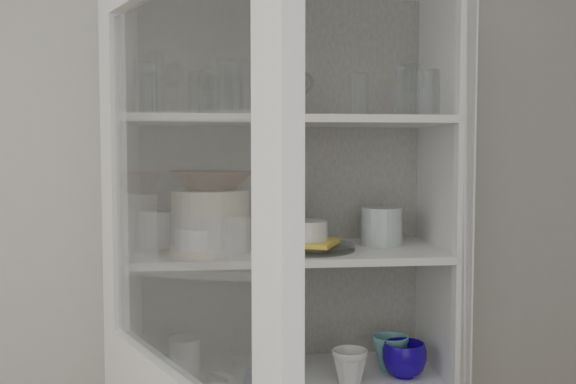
% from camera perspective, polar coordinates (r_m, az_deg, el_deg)
% --- Properties ---
extents(wall_back, '(3.60, 0.02, 2.60)m').
position_cam_1_polar(wall_back, '(2.19, -5.85, -3.16)').
color(wall_back, beige).
rests_on(wall_back, ground).
extents(pantry_cabinet, '(1.00, 0.45, 2.10)m').
position_cam_1_polar(pantry_cabinet, '(2.12, -0.19, -13.34)').
color(pantry_cabinet, silver).
rests_on(pantry_cabinet, floor).
extents(tumbler_0, '(0.09, 0.09, 0.15)m').
position_cam_1_polar(tumbler_0, '(1.86, -12.43, 8.97)').
color(tumbler_0, silver).
rests_on(tumbler_0, shelf_glass).
extents(tumbler_1, '(0.10, 0.10, 0.16)m').
position_cam_1_polar(tumbler_1, '(1.84, -5.12, 9.21)').
color(tumbler_1, silver).
rests_on(tumbler_1, shelf_glass).
extents(tumbler_2, '(0.09, 0.09, 0.14)m').
position_cam_1_polar(tumbler_2, '(1.83, -5.92, 8.96)').
color(tumbler_2, silver).
rests_on(tumbler_2, shelf_glass).
extents(tumbler_3, '(0.09, 0.09, 0.16)m').
position_cam_1_polar(tumbler_3, '(1.85, -4.05, 9.20)').
color(tumbler_3, silver).
rests_on(tumbler_3, shelf_glass).
extents(tumbler_4, '(0.08, 0.08, 0.12)m').
position_cam_1_polar(tumbler_4, '(1.89, 6.24, 8.60)').
color(tumbler_4, silver).
rests_on(tumbler_4, shelf_glass).
extents(tumbler_5, '(0.09, 0.09, 0.15)m').
position_cam_1_polar(tumbler_5, '(1.90, 10.49, 8.86)').
color(tumbler_5, silver).
rests_on(tumbler_5, shelf_glass).
extents(tumbler_6, '(0.08, 0.08, 0.13)m').
position_cam_1_polar(tumbler_6, '(1.89, 12.37, 8.60)').
color(tumbler_6, silver).
rests_on(tumbler_6, shelf_glass).
extents(tumbler_7, '(0.08, 0.08, 0.13)m').
position_cam_1_polar(tumbler_7, '(1.98, -12.03, 8.40)').
color(tumbler_7, silver).
rests_on(tumbler_7, shelf_glass).
extents(tumbler_8, '(0.08, 0.08, 0.14)m').
position_cam_1_polar(tumbler_8, '(1.98, -7.86, 8.53)').
color(tumbler_8, silver).
rests_on(tumbler_8, shelf_glass).
extents(tumbler_9, '(0.08, 0.08, 0.13)m').
position_cam_1_polar(tumbler_9, '(1.97, -7.13, 8.40)').
color(tumbler_9, silver).
rests_on(tumbler_9, shelf_glass).
extents(goblet_0, '(0.08, 0.08, 0.18)m').
position_cam_1_polar(goblet_0, '(2.05, -6.95, 8.98)').
color(goblet_0, silver).
rests_on(goblet_0, shelf_glass).
extents(goblet_1, '(0.07, 0.07, 0.16)m').
position_cam_1_polar(goblet_1, '(2.08, 0.61, 8.68)').
color(goblet_1, silver).
rests_on(goblet_1, shelf_glass).
extents(goblet_2, '(0.08, 0.08, 0.17)m').
position_cam_1_polar(goblet_2, '(2.09, 1.28, 8.75)').
color(goblet_2, silver).
rests_on(goblet_2, shelf_glass).
extents(goblet_3, '(0.08, 0.08, 0.19)m').
position_cam_1_polar(goblet_3, '(2.12, 10.99, 8.83)').
color(goblet_3, silver).
rests_on(goblet_3, shelf_glass).
extents(plate_stack_front, '(0.24, 0.24, 0.11)m').
position_cam_1_polar(plate_stack_front, '(1.93, -6.89, -3.58)').
color(plate_stack_front, silver).
rests_on(plate_stack_front, shelf_plates).
extents(plate_stack_back, '(0.22, 0.22, 0.11)m').
position_cam_1_polar(plate_stack_back, '(2.10, -10.74, -3.05)').
color(plate_stack_back, silver).
rests_on(plate_stack_back, shelf_plates).
extents(cream_bowl, '(0.29, 0.29, 0.07)m').
position_cam_1_polar(cream_bowl, '(1.93, -6.91, -0.88)').
color(cream_bowl, beige).
rests_on(cream_bowl, plate_stack_front).
extents(terracotta_bowl, '(0.30, 0.30, 0.06)m').
position_cam_1_polar(terracotta_bowl, '(1.92, -6.92, 1.03)').
color(terracotta_bowl, '#431F0D').
rests_on(terracotta_bowl, cream_bowl).
extents(glass_platter, '(0.39, 0.39, 0.02)m').
position_cam_1_polar(glass_platter, '(1.95, 1.53, -4.92)').
color(glass_platter, silver).
rests_on(glass_platter, shelf_plates).
extents(yellow_trivet, '(0.24, 0.24, 0.01)m').
position_cam_1_polar(yellow_trivet, '(1.95, 1.53, -4.48)').
color(yellow_trivet, yellow).
rests_on(yellow_trivet, glass_platter).
extents(white_ramekin, '(0.15, 0.15, 0.06)m').
position_cam_1_polar(white_ramekin, '(1.94, 1.53, -3.42)').
color(white_ramekin, silver).
rests_on(white_ramekin, yellow_trivet).
extents(grey_bowl_stack, '(0.13, 0.13, 0.12)m').
position_cam_1_polar(grey_bowl_stack, '(2.06, 8.31, -3.03)').
color(grey_bowl_stack, '#A9B8B7').
rests_on(grey_bowl_stack, shelf_plates).
extents(mug_blue, '(0.17, 0.17, 0.11)m').
position_cam_1_polar(mug_blue, '(2.08, 10.30, -14.44)').
color(mug_blue, '#0E0A84').
rests_on(mug_blue, shelf_mugs).
extents(mug_teal, '(0.15, 0.15, 0.11)m').
position_cam_1_polar(mug_teal, '(2.14, 9.10, -13.90)').
color(mug_teal, '#246F76').
rests_on(mug_teal, shelf_mugs).
extents(mug_white, '(0.13, 0.13, 0.10)m').
position_cam_1_polar(mug_white, '(2.01, 5.51, -15.19)').
color(mug_white, silver).
rests_on(mug_white, shelf_mugs).
extents(teal_jar, '(0.09, 0.09, 0.11)m').
position_cam_1_polar(teal_jar, '(2.10, -0.54, -14.28)').
color(teal_jar, '#246F76').
rests_on(teal_jar, shelf_mugs).
extents(measuring_cups, '(0.09, 0.09, 0.04)m').
position_cam_1_polar(measuring_cups, '(1.97, -7.39, -16.57)').
color(measuring_cups, silver).
rests_on(measuring_cups, shelf_mugs).
extents(white_canister, '(0.13, 0.13, 0.12)m').
position_cam_1_polar(white_canister, '(2.09, -9.20, -14.26)').
color(white_canister, silver).
rests_on(white_canister, shelf_mugs).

